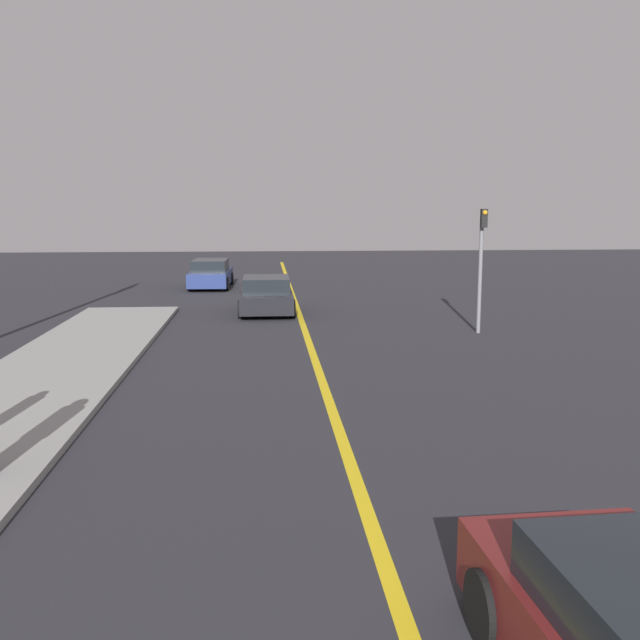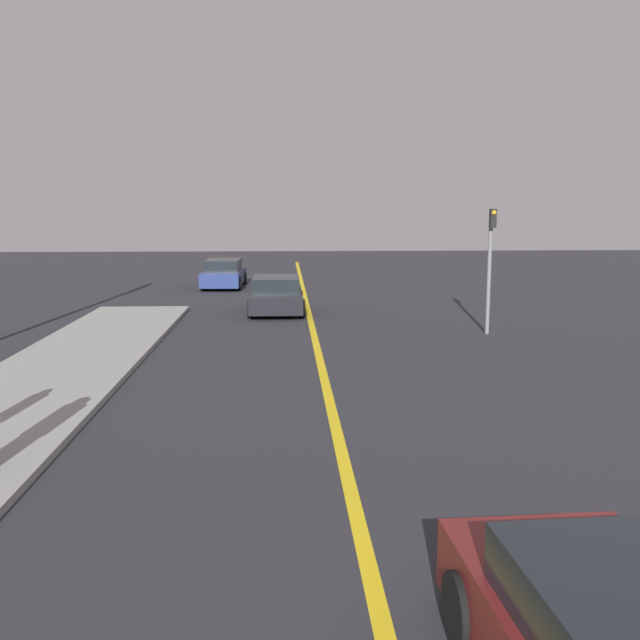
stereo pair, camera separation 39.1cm
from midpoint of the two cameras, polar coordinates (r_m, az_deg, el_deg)
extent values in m
cube|color=gold|center=(19.49, -1.32, -2.25)|extent=(0.20, 60.00, 0.01)
cube|color=gray|center=(15.18, -23.76, -6.08)|extent=(3.27, 25.51, 0.13)
cylinder|color=black|center=(6.91, 11.56, -21.61)|extent=(0.25, 0.69, 0.68)
cube|color=black|center=(25.91, -4.74, 1.63)|extent=(1.85, 4.00, 0.60)
cube|color=black|center=(25.64, -4.76, 2.85)|extent=(1.63, 2.20, 0.55)
cylinder|color=black|center=(27.17, -6.59, 1.62)|extent=(0.22, 0.64, 0.64)
cylinder|color=black|center=(27.17, -2.88, 1.67)|extent=(0.22, 0.64, 0.64)
cylinder|color=black|center=(24.72, -6.78, 0.87)|extent=(0.22, 0.64, 0.64)
cylinder|color=black|center=(24.71, -2.70, 0.92)|extent=(0.22, 0.64, 0.64)
cube|color=navy|center=(34.27, -9.04, 3.41)|extent=(1.90, 4.34, 0.65)
cube|color=black|center=(34.01, -9.09, 4.35)|extent=(1.63, 2.41, 0.53)
cylinder|color=black|center=(35.71, -10.15, 3.31)|extent=(0.24, 0.62, 0.62)
cylinder|color=black|center=(35.53, -7.46, 3.34)|extent=(0.24, 0.62, 0.62)
cylinder|color=black|center=(33.08, -10.73, 2.84)|extent=(0.24, 0.62, 0.62)
cylinder|color=black|center=(32.89, -7.83, 2.88)|extent=(0.24, 0.62, 0.62)
cylinder|color=slate|center=(22.04, 12.20, 3.80)|extent=(0.12, 0.12, 3.76)
cube|color=black|center=(21.79, 12.48, 7.96)|extent=(0.18, 0.18, 0.55)
sphere|color=orange|center=(21.70, 12.56, 8.38)|extent=(0.14, 0.14, 0.14)
camera|label=1|loc=(0.20, -90.83, -0.13)|focal=40.00mm
camera|label=2|loc=(0.20, 89.17, 0.13)|focal=40.00mm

